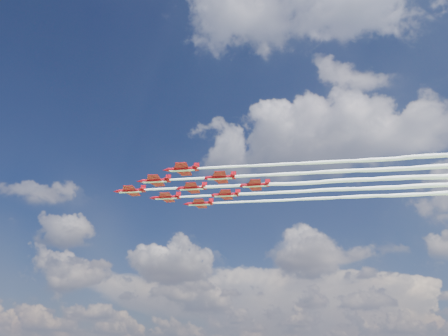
{
  "coord_description": "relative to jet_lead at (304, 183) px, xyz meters",
  "views": [
    {
      "loc": [
        64.25,
        -119.18,
        24.94
      ],
      "look_at": [
        12.21,
        -0.03,
        85.32
      ],
      "focal_mm": 35.0,
      "sensor_mm": 36.0,
      "label": 1
    }
  ],
  "objects": [
    {
      "name": "jet_lead",
      "position": [
        0.0,
        0.0,
        0.0
      ],
      "size": [
        122.78,
        40.75,
        2.88
      ],
      "rotation": [
        0.0,
        0.0,
        0.29
      ],
      "color": "#A90915"
    },
    {
      "name": "jet_row2_port",
      "position": [
        12.62,
        -4.35,
        0.0
      ],
      "size": [
        122.78,
        40.75,
        2.88
      ],
      "rotation": [
        0.0,
        0.0,
        0.29
      ],
      "color": "#A90915"
    },
    {
      "name": "jet_row2_starb",
      "position": [
        8.15,
        10.56,
        0.0
      ],
      "size": [
        122.78,
        40.75,
        2.88
      ],
      "rotation": [
        0.0,
        0.0,
        0.29
      ],
      "color": "#A90915"
    },
    {
      "name": "jet_row3_port",
      "position": [
        25.23,
        -8.69,
        0.0
      ],
      "size": [
        122.78,
        40.75,
        2.88
      ],
      "rotation": [
        0.0,
        0.0,
        0.29
      ],
      "color": "#A90915"
    },
    {
      "name": "jet_row3_centre",
      "position": [
        20.77,
        6.22,
        0.0
      ],
      "size": [
        122.78,
        40.75,
        2.88
      ],
      "rotation": [
        0.0,
        0.0,
        0.29
      ],
      "color": "#A90915"
    },
    {
      "name": "jet_row3_starb",
      "position": [
        16.31,
        21.12,
        0.0
      ],
      "size": [
        122.78,
        40.75,
        2.88
      ],
      "rotation": [
        0.0,
        0.0,
        0.29
      ],
      "color": "#A90915"
    },
    {
      "name": "jet_row4_port",
      "position": [
        33.38,
        1.87,
        0.0
      ],
      "size": [
        122.78,
        40.75,
        2.88
      ],
      "rotation": [
        0.0,
        0.0,
        0.29
      ],
      "color": "#A90915"
    },
    {
      "name": "jet_row4_starb",
      "position": [
        28.92,
        16.78,
        0.0
      ],
      "size": [
        122.78,
        40.75,
        2.88
      ],
      "rotation": [
        0.0,
        0.0,
        0.29
      ],
      "color": "#A90915"
    },
    {
      "name": "jet_tail",
      "position": [
        41.54,
        12.43,
        0.0
      ],
      "size": [
        122.78,
        40.75,
        2.88
      ],
      "rotation": [
        0.0,
        0.0,
        0.29
      ],
      "color": "#A90915"
    }
  ]
}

